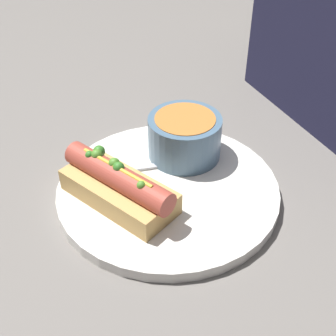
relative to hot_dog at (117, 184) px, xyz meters
name	(u,v)px	position (x,y,z in m)	size (l,w,h in m)	color
ground_plane	(168,195)	(0.00, 0.06, -0.04)	(4.00, 4.00, 0.00)	slate
dinner_plate	(168,190)	(0.00, 0.06, -0.03)	(0.28, 0.28, 0.01)	white
hot_dog	(117,184)	(0.00, 0.00, 0.00)	(0.16, 0.12, 0.06)	tan
soup_bowl	(185,135)	(-0.05, 0.11, 0.01)	(0.10, 0.10, 0.06)	slate
spoon	(154,165)	(-0.04, 0.06, -0.02)	(0.05, 0.16, 0.01)	#B7B7BC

